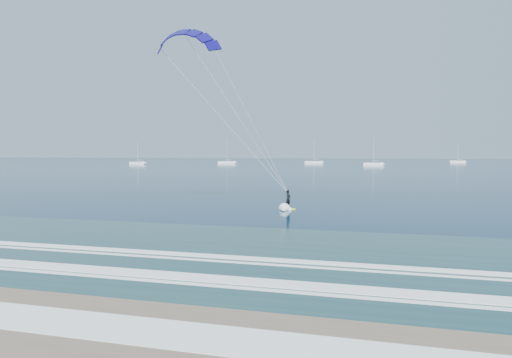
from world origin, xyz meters
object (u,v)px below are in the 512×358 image
object	(u,v)px
sailboat_2	(314,162)
sailboat_3	(373,164)
sailboat_1	(227,162)
sailboat_0	(138,163)
sailboat_4	(457,162)
kitesurfer_rig	(236,114)

from	to	relation	value
sailboat_2	sailboat_3	world-z (taller)	sailboat_2
sailboat_2	sailboat_1	bearing A→B (deg)	-157.27
sailboat_0	sailboat_1	xyz separation A→B (m)	(36.37, 24.25, 0.01)
sailboat_0	sailboat_2	distance (m)	88.37
sailboat_4	sailboat_2	bearing A→B (deg)	-152.79
sailboat_2	sailboat_4	distance (m)	83.99
sailboat_1	sailboat_2	distance (m)	45.07
sailboat_3	kitesurfer_rig	bearing A→B (deg)	-93.49
sailboat_0	sailboat_2	xyz separation A→B (m)	(77.94, 41.66, 0.01)
kitesurfer_rig	sailboat_4	bearing A→B (deg)	76.90
sailboat_0	sailboat_4	size ratio (longest dim) A/B	0.96
sailboat_1	kitesurfer_rig	bearing A→B (deg)	-70.85
sailboat_2	sailboat_3	xyz separation A→B (m)	(30.31, -31.14, -0.00)
sailboat_2	sailboat_4	bearing A→B (deg)	27.21
kitesurfer_rig	sailboat_1	distance (m)	188.73
kitesurfer_rig	sailboat_3	xyz separation A→B (m)	(10.04, 164.39, -8.28)
sailboat_4	kitesurfer_rig	bearing A→B (deg)	-103.10
sailboat_1	sailboat_4	xyz separation A→B (m)	(116.27, 55.82, -0.01)
sailboat_2	sailboat_0	bearing A→B (deg)	-151.87
sailboat_1	sailboat_2	world-z (taller)	sailboat_2
sailboat_1	sailboat_0	bearing A→B (deg)	-146.31
sailboat_2	sailboat_4	xyz separation A→B (m)	(74.70, 38.41, -0.01)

